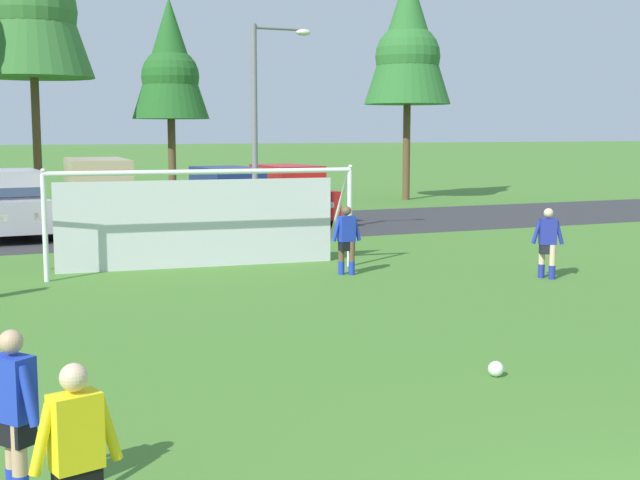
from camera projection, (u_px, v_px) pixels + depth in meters
name	position (u px, v px, depth m)	size (l,w,h in m)	color
ground_plane	(212.00, 274.00, 20.62)	(400.00, 400.00, 0.00)	#477A2D
parking_lot_strip	(135.00, 232.00, 29.14)	(52.00, 8.40, 0.01)	#333335
soccer_ball	(496.00, 369.00, 11.97)	(0.22, 0.22, 0.22)	white
soccer_goal	(200.00, 217.00, 21.22)	(7.56, 2.62, 2.57)	white
referee	(77.00, 465.00, 6.67)	(0.75, 0.33, 1.64)	beige
player_striker_near	(547.00, 243.00, 19.83)	(0.67, 0.46, 1.64)	beige
player_midfield_center	(347.00, 240.00, 20.36)	(0.74, 0.29, 1.64)	brown
player_defender_far	(14.00, 418.00, 7.78)	(0.43, 0.69, 1.64)	tan
parked_car_slot_left	(11.00, 203.00, 27.43)	(2.32, 4.69, 2.16)	#B2B2BC
parked_car_slot_center_left	(98.00, 196.00, 27.41)	(2.41, 4.91, 2.52)	tan
parked_car_slot_center	(229.00, 198.00, 29.49)	(2.34, 4.70, 2.16)	navy
parked_car_slot_center_right	(289.00, 194.00, 31.39)	(2.35, 4.71, 2.16)	red
tree_mid_right	(170.00, 63.00, 39.69)	(3.56, 3.56, 9.50)	brown
tree_right_edge	(408.00, 41.00, 41.79)	(4.23, 4.23, 11.28)	brown
street_lamp	(261.00, 130.00, 26.10)	(2.00, 0.32, 6.58)	slate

